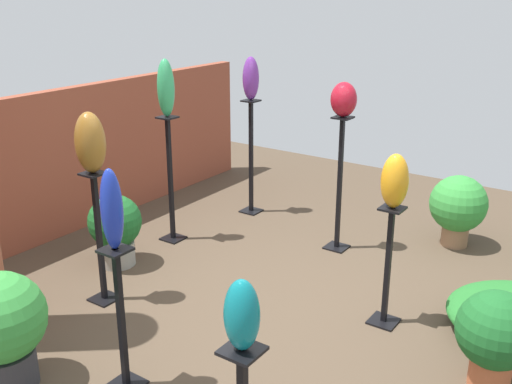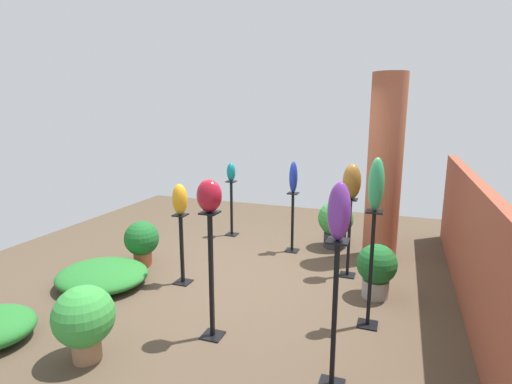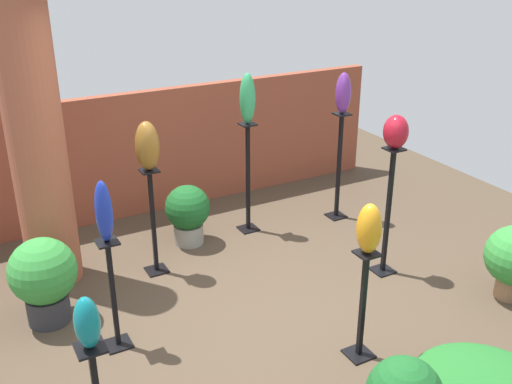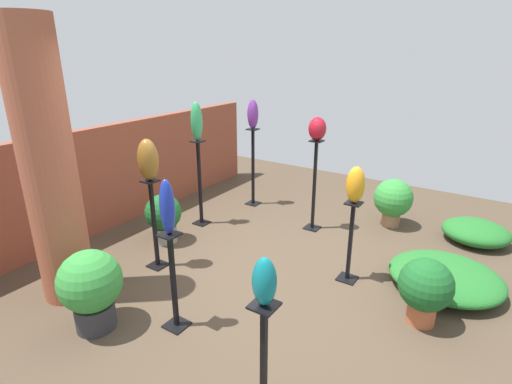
{
  "view_description": "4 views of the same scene",
  "coord_description": "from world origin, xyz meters",
  "px_view_note": "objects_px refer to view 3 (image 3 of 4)",
  "views": [
    {
      "loc": [
        -3.32,
        -2.15,
        2.35
      ],
      "look_at": [
        -0.16,
        0.05,
        1.01
      ],
      "focal_mm": 42.0,
      "sensor_mm": 36.0,
      "label": 1
    },
    {
      "loc": [
        4.51,
        1.78,
        2.18
      ],
      "look_at": [
        -0.15,
        0.08,
        1.14
      ],
      "focal_mm": 28.0,
      "sensor_mm": 36.0,
      "label": 2
    },
    {
      "loc": [
        -2.12,
        -3.64,
        3.0
      ],
      "look_at": [
        -0.08,
        0.1,
        1.16
      ],
      "focal_mm": 42.0,
      "sensor_mm": 36.0,
      "label": 3
    },
    {
      "loc": [
        -3.34,
        -1.97,
        2.39
      ],
      "look_at": [
        0.23,
        0.38,
        0.84
      ],
      "focal_mm": 28.0,
      "sensor_mm": 36.0,
      "label": 4
    }
  ],
  "objects_px": {
    "pedestal_bronze": "(154,227)",
    "potted_plant_front_left": "(44,277)",
    "art_vase_violet": "(343,93)",
    "art_vase_jade": "(248,99)",
    "pedestal_amber": "(362,311)",
    "art_vase_bronze": "(147,146)",
    "art_vase_amber": "(369,229)",
    "art_vase_teal": "(87,323)",
    "brick_pillar": "(37,143)",
    "pedestal_cobalt": "(114,300)",
    "pedestal_ruby": "(388,217)",
    "art_vase_cobalt": "(104,212)",
    "art_vase_ruby": "(396,132)",
    "potted_plant_walkway_edge": "(188,212)",
    "pedestal_jade": "(248,183)",
    "pedestal_violet": "(339,171)"
  },
  "relations": [
    {
      "from": "art_vase_violet",
      "to": "art_vase_jade",
      "type": "xyz_separation_m",
      "value": [
        -1.04,
        0.19,
        0.03
      ]
    },
    {
      "from": "art_vase_cobalt",
      "to": "potted_plant_front_left",
      "type": "relative_size",
      "value": 0.63
    },
    {
      "from": "art_vase_jade",
      "to": "potted_plant_walkway_edge",
      "type": "relative_size",
      "value": 0.81
    },
    {
      "from": "pedestal_amber",
      "to": "art_vase_bronze",
      "type": "height_order",
      "value": "art_vase_bronze"
    },
    {
      "from": "pedestal_jade",
      "to": "art_vase_bronze",
      "type": "relative_size",
      "value": 2.69
    },
    {
      "from": "art_vase_amber",
      "to": "pedestal_cobalt",
      "type": "bearing_deg",
      "value": 147.77
    },
    {
      "from": "art_vase_jade",
      "to": "brick_pillar",
      "type": "bearing_deg",
      "value": -179.82
    },
    {
      "from": "pedestal_violet",
      "to": "art_vase_bronze",
      "type": "relative_size",
      "value": 2.72
    },
    {
      "from": "art_vase_violet",
      "to": "art_vase_jade",
      "type": "height_order",
      "value": "art_vase_jade"
    },
    {
      "from": "art_vase_teal",
      "to": "brick_pillar",
      "type": "bearing_deg",
      "value": 85.21
    },
    {
      "from": "art_vase_bronze",
      "to": "art_vase_ruby",
      "type": "bearing_deg",
      "value": -28.61
    },
    {
      "from": "pedestal_amber",
      "to": "art_vase_teal",
      "type": "distance_m",
      "value": 2.15
    },
    {
      "from": "art_vase_ruby",
      "to": "potted_plant_front_left",
      "type": "relative_size",
      "value": 0.4
    },
    {
      "from": "pedestal_jade",
      "to": "art_vase_amber",
      "type": "relative_size",
      "value": 3.18
    },
    {
      "from": "pedestal_cobalt",
      "to": "pedestal_jade",
      "type": "bearing_deg",
      "value": 34.99
    },
    {
      "from": "pedestal_cobalt",
      "to": "art_vase_teal",
      "type": "relative_size",
      "value": 2.98
    },
    {
      "from": "potted_plant_front_left",
      "to": "potted_plant_walkway_edge",
      "type": "xyz_separation_m",
      "value": [
        1.56,
        0.72,
        -0.07
      ]
    },
    {
      "from": "pedestal_violet",
      "to": "art_vase_bronze",
      "type": "distance_m",
      "value": 2.35
    },
    {
      "from": "pedestal_ruby",
      "to": "art_vase_bronze",
      "type": "bearing_deg",
      "value": 151.39
    },
    {
      "from": "pedestal_bronze",
      "to": "art_vase_bronze",
      "type": "height_order",
      "value": "art_vase_bronze"
    },
    {
      "from": "art_vase_violet",
      "to": "potted_plant_walkway_edge",
      "type": "distance_m",
      "value": 2.06
    },
    {
      "from": "pedestal_amber",
      "to": "art_vase_amber",
      "type": "bearing_deg",
      "value": 0.0
    },
    {
      "from": "pedestal_amber",
      "to": "potted_plant_front_left",
      "type": "relative_size",
      "value": 1.19
    },
    {
      "from": "brick_pillar",
      "to": "art_vase_cobalt",
      "type": "height_order",
      "value": "brick_pillar"
    },
    {
      "from": "pedestal_amber",
      "to": "pedestal_ruby",
      "type": "distance_m",
      "value": 1.33
    },
    {
      "from": "art_vase_amber",
      "to": "art_vase_jade",
      "type": "relative_size",
      "value": 0.73
    },
    {
      "from": "pedestal_cobalt",
      "to": "art_vase_ruby",
      "type": "distance_m",
      "value": 2.76
    },
    {
      "from": "pedestal_cobalt",
      "to": "art_vase_amber",
      "type": "height_order",
      "value": "art_vase_amber"
    },
    {
      "from": "pedestal_bronze",
      "to": "art_vase_amber",
      "type": "xyz_separation_m",
      "value": [
        0.94,
        -1.94,
        0.62
      ]
    },
    {
      "from": "art_vase_ruby",
      "to": "pedestal_cobalt",
      "type": "bearing_deg",
      "value": 177.51
    },
    {
      "from": "art_vase_violet",
      "to": "potted_plant_front_left",
      "type": "relative_size",
      "value": 0.58
    },
    {
      "from": "potted_plant_front_left",
      "to": "art_vase_teal",
      "type": "bearing_deg",
      "value": -90.5
    },
    {
      "from": "pedestal_ruby",
      "to": "art_vase_amber",
      "type": "relative_size",
      "value": 3.29
    },
    {
      "from": "pedestal_bronze",
      "to": "potted_plant_front_left",
      "type": "xyz_separation_m",
      "value": [
        -1.07,
        -0.34,
        -0.05
      ]
    },
    {
      "from": "art_vase_violet",
      "to": "art_vase_ruby",
      "type": "bearing_deg",
      "value": -104.64
    },
    {
      "from": "pedestal_amber",
      "to": "potted_plant_walkway_edge",
      "type": "distance_m",
      "value": 2.37
    },
    {
      "from": "art_vase_bronze",
      "to": "art_vase_amber",
      "type": "xyz_separation_m",
      "value": [
        0.94,
        -1.94,
        -0.18
      ]
    },
    {
      "from": "brick_pillar",
      "to": "pedestal_bronze",
      "type": "height_order",
      "value": "brick_pillar"
    },
    {
      "from": "art_vase_bronze",
      "to": "art_vase_violet",
      "type": "height_order",
      "value": "art_vase_violet"
    },
    {
      "from": "pedestal_cobalt",
      "to": "pedestal_ruby",
      "type": "bearing_deg",
      "value": -2.49
    },
    {
      "from": "art_vase_amber",
      "to": "art_vase_cobalt",
      "type": "bearing_deg",
      "value": 147.77
    },
    {
      "from": "art_vase_teal",
      "to": "art_vase_jade",
      "type": "bearing_deg",
      "value": 47.71
    },
    {
      "from": "art_vase_bronze",
      "to": "art_vase_violet",
      "type": "xyz_separation_m",
      "value": [
        2.23,
        0.17,
        0.17
      ]
    },
    {
      "from": "pedestal_cobalt",
      "to": "art_vase_bronze",
      "type": "distance_m",
      "value": 1.43
    },
    {
      "from": "pedestal_amber",
      "to": "pedestal_jade",
      "type": "bearing_deg",
      "value": 83.84
    },
    {
      "from": "pedestal_ruby",
      "to": "art_vase_ruby",
      "type": "bearing_deg",
      "value": 0.0
    },
    {
      "from": "pedestal_ruby",
      "to": "art_vase_amber",
      "type": "height_order",
      "value": "art_vase_amber"
    },
    {
      "from": "art_vase_violet",
      "to": "art_vase_jade",
      "type": "bearing_deg",
      "value": 169.44
    },
    {
      "from": "potted_plant_walkway_edge",
      "to": "pedestal_violet",
      "type": "bearing_deg",
      "value": -7.28
    },
    {
      "from": "pedestal_cobalt",
      "to": "potted_plant_front_left",
      "type": "relative_size",
      "value": 1.23
    }
  ]
}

